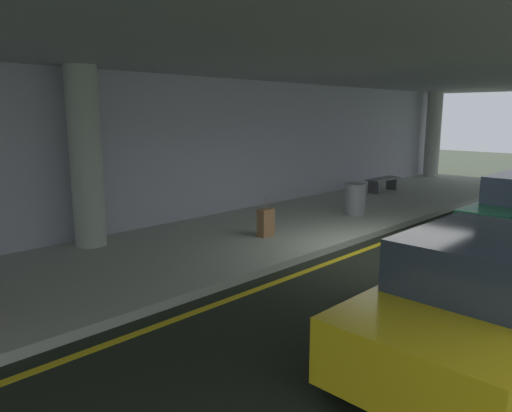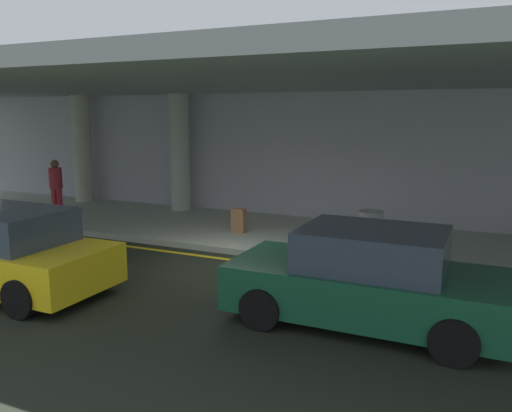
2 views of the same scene
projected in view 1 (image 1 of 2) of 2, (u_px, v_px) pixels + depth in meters
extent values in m
plane|color=black|center=(387.00, 257.00, 9.69)|extent=(60.00, 60.00, 0.00)
cube|color=#ABB3A4|center=(274.00, 229.00, 11.80)|extent=(26.00, 4.20, 0.15)
cube|color=yellow|center=(361.00, 251.00, 10.11)|extent=(26.00, 0.14, 0.01)
cylinder|color=#A5B3A2|center=(86.00, 158.00, 9.70)|extent=(0.64, 0.64, 3.65)
cylinder|color=#AEB0A5|center=(433.00, 134.00, 20.92)|extent=(0.64, 0.64, 3.65)
cube|color=gray|center=(292.00, 64.00, 10.73)|extent=(28.00, 13.20, 0.30)
cube|color=#A9A9B7|center=(213.00, 150.00, 13.01)|extent=(26.00, 0.30, 3.80)
cylinder|color=black|center=(508.00, 214.00, 12.37)|extent=(0.64, 0.22, 0.64)
cylinder|color=black|center=(467.00, 232.00, 10.48)|extent=(0.64, 0.22, 0.64)
cube|color=yellow|center=(481.00, 316.00, 5.55)|extent=(4.10, 1.80, 0.70)
cube|color=#2D3847|center=(489.00, 260.00, 5.50)|extent=(2.10, 1.60, 0.60)
cylinder|color=black|center=(454.00, 287.00, 7.13)|extent=(0.64, 0.22, 0.64)
cylinder|color=black|center=(352.00, 349.00, 5.23)|extent=(0.64, 0.22, 0.64)
cube|color=#986A40|center=(266.00, 223.00, 10.72)|extent=(0.36, 0.22, 0.62)
cylinder|color=slate|center=(266.00, 203.00, 10.64)|extent=(0.02, 0.02, 0.28)
cube|color=slate|center=(383.00, 179.00, 16.92)|extent=(1.60, 0.50, 0.06)
cube|color=#4C4C51|center=(374.00, 187.00, 16.53)|extent=(0.10, 0.40, 0.42)
cube|color=#4C4C51|center=(392.00, 184.00, 17.40)|extent=(0.10, 0.40, 0.42)
cylinder|color=gray|center=(355.00, 199.00, 13.03)|extent=(0.56, 0.56, 0.85)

